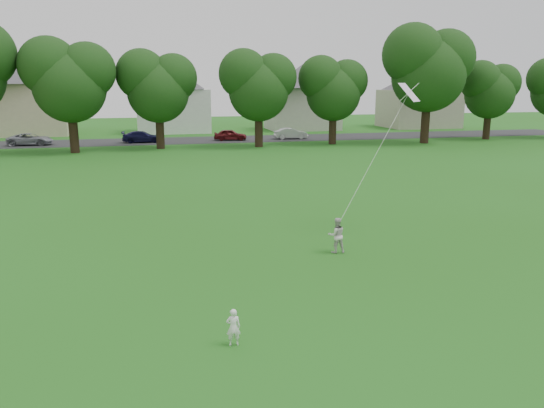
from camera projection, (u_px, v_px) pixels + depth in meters
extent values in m
plane|color=#215C15|center=(269.00, 304.00, 14.25)|extent=(160.00, 160.00, 0.00)
cube|color=#2D2D30|center=(179.00, 141.00, 54.12)|extent=(90.00, 7.00, 0.01)
imported|color=white|center=(233.00, 327.00, 11.95)|extent=(0.33, 0.23, 0.88)
imported|color=beige|center=(337.00, 235.00, 18.46)|extent=(0.63, 0.50, 1.26)
plane|color=white|center=(409.00, 92.00, 20.31)|extent=(1.16, 1.14, 0.69)
cylinder|color=white|center=(375.00, 157.00, 19.35)|extent=(0.01, 0.01, 6.24)
cylinder|color=black|center=(73.00, 131.00, 44.43)|extent=(0.76, 0.76, 3.69)
cylinder|color=black|center=(160.00, 130.00, 47.28)|extent=(0.73, 0.73, 3.38)
cylinder|color=black|center=(259.00, 128.00, 48.57)|extent=(0.73, 0.73, 3.41)
cylinder|color=black|center=(333.00, 127.00, 50.86)|extent=(0.72, 0.72, 3.23)
cylinder|color=black|center=(425.00, 121.00, 51.51)|extent=(0.82, 0.82, 4.38)
cylinder|color=black|center=(487.00, 124.00, 55.22)|extent=(0.71, 0.71, 3.12)
imported|color=gray|center=(30.00, 139.00, 50.00)|extent=(4.14, 2.09, 1.12)
imported|color=#121138|center=(142.00, 137.00, 52.25)|extent=(3.89, 1.64, 1.12)
imported|color=#591114|center=(230.00, 135.00, 54.18)|extent=(3.50, 1.80, 1.14)
imported|color=#B2B2B2|center=(291.00, 133.00, 55.58)|extent=(3.50, 1.30, 1.14)
cube|color=beige|center=(29.00, 110.00, 59.47)|extent=(8.73, 6.45, 5.65)
pyramid|color=#4C4A4F|center=(23.00, 55.00, 58.14)|extent=(12.60, 12.60, 3.11)
cube|color=white|center=(173.00, 111.00, 63.05)|extent=(8.33, 6.62, 5.01)
pyramid|color=#4C4A4F|center=(171.00, 65.00, 61.87)|extent=(12.01, 12.01, 2.76)
cube|color=#B5B2A3|center=(302.00, 109.00, 66.55)|extent=(8.48, 6.40, 5.17)
pyramid|color=#4C4A4F|center=(303.00, 64.00, 65.33)|extent=(12.24, 12.24, 2.84)
cube|color=#B1AB93|center=(418.00, 109.00, 70.09)|extent=(9.03, 7.34, 4.83)
pyramid|color=#4C4A4F|center=(421.00, 69.00, 68.96)|extent=(13.03, 13.03, 2.66)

